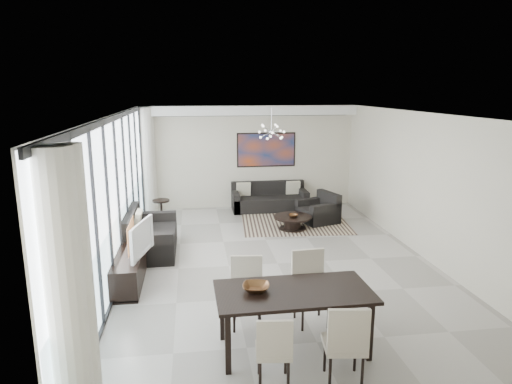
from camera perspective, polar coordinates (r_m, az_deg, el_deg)
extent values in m
cube|color=#A8A39B|center=(9.07, 2.70, -8.85)|extent=(6.00, 9.00, 0.02)
cube|color=white|center=(8.44, 2.91, 9.63)|extent=(6.00, 9.00, 0.02)
cube|color=beige|center=(13.00, -0.91, 4.39)|extent=(6.00, 0.02, 2.90)
cube|color=beige|center=(4.53, 13.75, -12.47)|extent=(6.00, 0.02, 2.90)
cube|color=beige|center=(9.65, 20.52, 0.60)|extent=(0.02, 9.00, 2.90)
cube|color=white|center=(8.60, -17.09, -0.56)|extent=(0.01, 8.95, 2.85)
cube|color=black|center=(8.40, -17.44, 8.78)|extent=(0.04, 8.95, 0.10)
cube|color=black|center=(9.02, -16.24, -9.36)|extent=(0.04, 8.95, 0.06)
cube|color=black|center=(4.87, -23.83, -11.38)|extent=(0.04, 0.05, 2.88)
cube|color=black|center=(5.77, -21.20, -7.39)|extent=(0.04, 0.05, 2.88)
cube|color=black|center=(6.69, -19.32, -4.47)|extent=(0.04, 0.05, 2.88)
cube|color=black|center=(7.64, -17.92, -2.27)|extent=(0.04, 0.05, 2.88)
cube|color=black|center=(8.60, -16.82, -0.55)|extent=(0.04, 0.05, 2.88)
cube|color=black|center=(9.56, -15.95, 0.82)|extent=(0.04, 0.05, 2.88)
cube|color=black|center=(10.54, -15.24, 1.94)|extent=(0.04, 0.05, 2.88)
cube|color=black|center=(11.51, -14.65, 2.87)|extent=(0.04, 0.05, 2.88)
cube|color=black|center=(12.49, -14.15, 3.65)|extent=(0.04, 0.05, 2.88)
cylinder|color=white|center=(4.70, -22.64, -12.15)|extent=(0.36, 0.36, 2.85)
cylinder|color=white|center=(12.63, -13.45, 3.78)|extent=(0.36, 0.36, 2.85)
cube|color=white|center=(12.69, -0.82, 10.17)|extent=(5.98, 0.40, 0.26)
cube|color=#A73F17|center=(13.03, 1.29, 5.29)|extent=(1.68, 0.04, 0.98)
cylinder|color=silver|center=(10.97, 1.96, 8.99)|extent=(0.02, 0.02, 0.55)
sphere|color=silver|center=(10.99, 1.95, 7.55)|extent=(0.12, 0.12, 0.12)
cube|color=black|center=(11.66, 4.90, -3.93)|extent=(2.80, 2.23, 0.01)
cylinder|color=black|center=(11.13, 4.59, -3.14)|extent=(0.93, 0.93, 0.04)
cylinder|color=black|center=(11.17, 4.57, -3.94)|extent=(0.41, 0.41, 0.29)
cylinder|color=black|center=(11.21, 4.56, -4.57)|extent=(0.65, 0.65, 0.03)
imported|color=brown|center=(11.05, 4.69, -2.96)|extent=(0.24, 0.24, 0.07)
cube|color=black|center=(12.87, 1.72, -1.42)|extent=(2.10, 0.86, 0.38)
cube|color=black|center=(13.12, 1.48, 0.56)|extent=(2.10, 0.17, 0.38)
cube|color=black|center=(12.73, -2.57, -1.20)|extent=(0.17, 0.86, 0.55)
cube|color=black|center=(13.05, 5.90, -0.90)|extent=(0.17, 0.86, 0.55)
cube|color=black|center=(9.85, -12.95, -6.07)|extent=(1.00, 1.79, 0.45)
cube|color=black|center=(9.76, -15.44, -3.63)|extent=(0.20, 1.79, 0.45)
cube|color=black|center=(9.07, -13.39, -7.08)|extent=(1.00, 0.20, 0.65)
cube|color=black|center=(10.57, -12.63, -4.17)|extent=(1.00, 0.20, 0.65)
cube|color=black|center=(11.83, 7.70, -2.84)|extent=(1.08, 1.11, 0.38)
cube|color=black|center=(11.92, 9.10, -0.90)|extent=(0.44, 0.90, 0.38)
cube|color=black|center=(12.10, 6.76, -2.04)|extent=(0.86, 0.42, 0.54)
cube|color=black|center=(11.52, 8.71, -2.86)|extent=(0.86, 0.42, 0.54)
cylinder|color=black|center=(11.81, -11.80, -1.07)|extent=(0.44, 0.44, 0.04)
cylinder|color=black|center=(11.89, -11.74, -2.44)|extent=(0.06, 0.06, 0.54)
cylinder|color=black|center=(11.96, -11.68, -3.67)|extent=(0.30, 0.30, 0.03)
cube|color=black|center=(8.42, -15.61, -9.23)|extent=(0.48, 1.70, 0.53)
imported|color=gray|center=(8.18, -14.76, -5.64)|extent=(0.38, 1.03, 0.59)
cube|color=black|center=(5.99, 4.74, -12.35)|extent=(2.02, 1.04, 0.04)
cube|color=black|center=(5.72, -3.52, -18.40)|extent=(0.07, 0.07, 0.79)
cube|color=black|center=(6.39, -4.23, -14.81)|extent=(0.07, 0.07, 0.79)
cube|color=black|center=(6.12, 14.06, -16.55)|extent=(0.07, 0.07, 0.79)
cube|color=black|center=(6.75, 11.43, -13.46)|extent=(0.07, 0.07, 0.79)
cube|color=beige|center=(5.56, 2.18, -19.22)|extent=(0.45, 0.45, 0.05)
cube|color=beige|center=(5.29, 2.35, -18.12)|extent=(0.41, 0.09, 0.49)
cylinder|color=black|center=(5.80, 0.38, -20.24)|extent=(0.04, 0.04, 0.38)
cylinder|color=black|center=(5.56, 4.05, -21.92)|extent=(0.04, 0.04, 0.38)
cube|color=beige|center=(5.65, 10.93, -18.22)|extent=(0.52, 0.52, 0.06)
cube|color=beige|center=(5.34, 11.50, -16.90)|extent=(0.47, 0.11, 0.57)
cylinder|color=black|center=(5.90, 8.61, -19.49)|extent=(0.04, 0.04, 0.44)
cylinder|color=black|center=(5.67, 13.14, -21.18)|extent=(0.04, 0.04, 0.44)
cube|color=beige|center=(6.68, -1.16, -12.90)|extent=(0.51, 0.51, 0.06)
cube|color=beige|center=(6.75, -1.19, -10.18)|extent=(0.46, 0.10, 0.56)
cylinder|color=black|center=(6.63, 0.47, -15.46)|extent=(0.04, 0.04, 0.43)
cylinder|color=black|center=(6.95, -2.69, -14.08)|extent=(0.04, 0.04, 0.43)
cube|color=beige|center=(6.78, 6.98, -12.29)|extent=(0.52, 0.52, 0.06)
cube|color=beige|center=(6.86, 6.46, -9.48)|extent=(0.49, 0.09, 0.59)
cylinder|color=black|center=(6.80, 9.03, -14.74)|extent=(0.04, 0.04, 0.46)
cylinder|color=black|center=(7.01, 4.88, -13.75)|extent=(0.04, 0.04, 0.46)
imported|color=brown|center=(5.94, 0.00, -11.85)|extent=(0.40, 0.40, 0.08)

